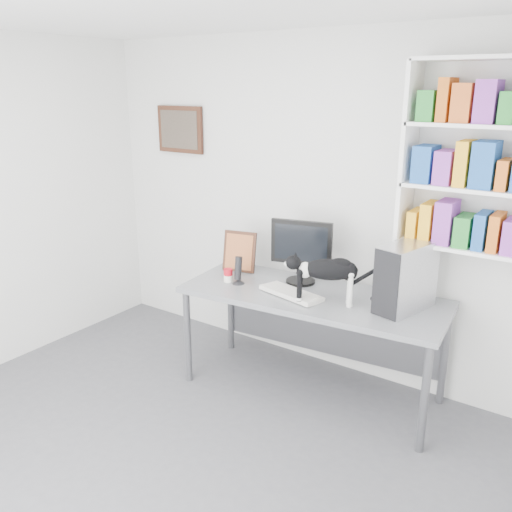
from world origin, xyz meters
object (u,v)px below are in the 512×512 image
at_px(soup_can, 228,275).
at_px(cat, 327,281).
at_px(keyboard, 291,293).
at_px(leaning_print, 240,251).
at_px(monitor, 301,251).
at_px(pc_tower, 406,277).
at_px(bookshelf, 486,158).
at_px(speaker, 238,270).
at_px(desk, 311,344).

relative_size(soup_can, cat, 0.18).
distance_m(keyboard, leaning_print, 0.70).
bearing_deg(soup_can, monitor, 32.49).
bearing_deg(cat, pc_tower, -2.42).
bearing_deg(soup_can, leaning_print, 107.23).
bearing_deg(pc_tower, soup_can, -155.31).
distance_m(leaning_print, soup_can, 0.30).
xyz_separation_m(pc_tower, leaning_print, (-1.41, 0.01, -0.06)).
bearing_deg(pc_tower, monitor, -169.48).
distance_m(bookshelf, keyboard, 1.59).
bearing_deg(speaker, monitor, 28.72).
relative_size(monitor, speaker, 2.25).
xyz_separation_m(desk, leaning_print, (-0.76, 0.12, 0.58)).
relative_size(pc_tower, leaning_print, 1.35).
bearing_deg(cat, keyboard, 150.07).
height_order(leaning_print, cat, cat).
height_order(speaker, leaning_print, leaning_print).
distance_m(bookshelf, pc_tower, 0.91).
bearing_deg(leaning_print, desk, -22.34).
xyz_separation_m(monitor, soup_can, (-0.48, -0.30, -0.20)).
bearing_deg(monitor, keyboard, -87.51).
bearing_deg(soup_can, keyboard, 2.96).
bearing_deg(desk, leaning_print, 165.54).
xyz_separation_m(keyboard, leaning_print, (-0.64, 0.23, 0.15)).
distance_m(monitor, keyboard, 0.37).
relative_size(desk, leaning_print, 5.66).
bearing_deg(desk, monitor, 135.73).
distance_m(keyboard, speaker, 0.48).
bearing_deg(leaning_print, soup_can, -86.31).
bearing_deg(monitor, bookshelf, -4.82).
relative_size(desk, keyboard, 3.99).
bearing_deg(bookshelf, speaker, -162.85).
height_order(monitor, leaning_print, monitor).
distance_m(desk, monitor, 0.71).
bearing_deg(speaker, bookshelf, 8.19).
xyz_separation_m(monitor, pc_tower, (0.85, -0.05, -0.02)).
bearing_deg(leaning_print, monitor, -9.26).
height_order(monitor, speaker, monitor).
relative_size(bookshelf, pc_tower, 2.66).
height_order(speaker, cat, cat).
bearing_deg(soup_can, cat, 1.52).
bearing_deg(leaning_print, speaker, -69.10).
relative_size(leaning_print, cat, 0.61).
xyz_separation_m(bookshelf, monitor, (-1.21, -0.19, -0.78)).
height_order(monitor, soup_can, monitor).
height_order(desk, pc_tower, pc_tower).
xyz_separation_m(pc_tower, speaker, (-1.23, -0.25, -0.12)).
bearing_deg(speaker, pc_tower, 2.51).
bearing_deg(desk, speaker, -172.40).
bearing_deg(desk, pc_tower, 4.18).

